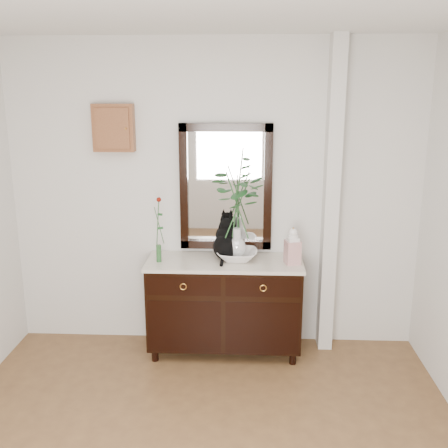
{
  "coord_description": "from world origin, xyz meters",
  "views": [
    {
      "loc": [
        0.29,
        -2.5,
        2.27
      ],
      "look_at": [
        0.1,
        1.63,
        1.2
      ],
      "focal_mm": 42.0,
      "sensor_mm": 36.0,
      "label": 1
    }
  ],
  "objects_px": {
    "sideboard": "(225,302)",
    "lotus_bowl": "(237,255)",
    "cat": "(226,239)",
    "ginger_jar": "(293,246)"
  },
  "relations": [
    {
      "from": "cat",
      "to": "ginger_jar",
      "type": "relative_size",
      "value": 1.11
    },
    {
      "from": "cat",
      "to": "ginger_jar",
      "type": "distance_m",
      "value": 0.58
    },
    {
      "from": "ginger_jar",
      "to": "sideboard",
      "type": "bearing_deg",
      "value": 175.35
    },
    {
      "from": "ginger_jar",
      "to": "lotus_bowl",
      "type": "bearing_deg",
      "value": 170.49
    },
    {
      "from": "sideboard",
      "to": "cat",
      "type": "relative_size",
      "value": 3.79
    },
    {
      "from": "sideboard",
      "to": "lotus_bowl",
      "type": "xyz_separation_m",
      "value": [
        0.1,
        0.03,
        0.42
      ]
    },
    {
      "from": "cat",
      "to": "ginger_jar",
      "type": "xyz_separation_m",
      "value": [
        0.56,
        -0.12,
        -0.02
      ]
    },
    {
      "from": "sideboard",
      "to": "lotus_bowl",
      "type": "relative_size",
      "value": 3.8
    },
    {
      "from": "cat",
      "to": "lotus_bowl",
      "type": "height_order",
      "value": "cat"
    },
    {
      "from": "lotus_bowl",
      "to": "ginger_jar",
      "type": "height_order",
      "value": "ginger_jar"
    }
  ]
}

